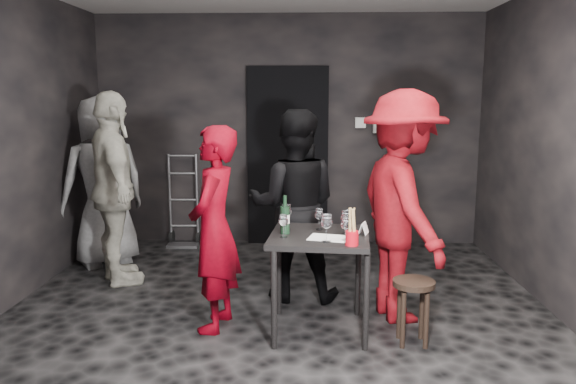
{
  "coord_description": "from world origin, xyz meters",
  "views": [
    {
      "loc": [
        0.24,
        -4.17,
        1.76
      ],
      "look_at": [
        0.08,
        0.25,
        1.0
      ],
      "focal_mm": 35.0,
      "sensor_mm": 36.0,
      "label": 1
    }
  ],
  "objects_px": {
    "bystander_grey": "(102,166)",
    "server_red": "(214,226)",
    "tasting_table": "(319,247)",
    "woman_black": "(294,196)",
    "bystander_cream": "(113,169)",
    "wine_bottle": "(285,219)",
    "breadstick_cup": "(352,227)",
    "stool": "(413,295)",
    "hand_truck": "(184,228)",
    "man_maroon": "(403,183)"
  },
  "relations": [
    {
      "from": "tasting_table",
      "to": "breadstick_cup",
      "type": "height_order",
      "value": "breadstick_cup"
    },
    {
      "from": "hand_truck",
      "to": "breadstick_cup",
      "type": "relative_size",
      "value": 3.89
    },
    {
      "from": "tasting_table",
      "to": "bystander_cream",
      "type": "xyz_separation_m",
      "value": [
        -1.89,
        1.05,
        0.44
      ]
    },
    {
      "from": "tasting_table",
      "to": "stool",
      "type": "relative_size",
      "value": 1.6
    },
    {
      "from": "breadstick_cup",
      "to": "hand_truck",
      "type": "bearing_deg",
      "value": 123.06
    },
    {
      "from": "server_red",
      "to": "bystander_cream",
      "type": "bearing_deg",
      "value": -125.14
    },
    {
      "from": "hand_truck",
      "to": "server_red",
      "type": "relative_size",
      "value": 0.68
    },
    {
      "from": "hand_truck",
      "to": "server_red",
      "type": "height_order",
      "value": "server_red"
    },
    {
      "from": "server_red",
      "to": "woman_black",
      "type": "relative_size",
      "value": 0.88
    },
    {
      "from": "wine_bottle",
      "to": "woman_black",
      "type": "bearing_deg",
      "value": 85.95
    },
    {
      "from": "hand_truck",
      "to": "wine_bottle",
      "type": "distance_m",
      "value": 2.83
    },
    {
      "from": "woman_black",
      "to": "stool",
      "type": "bearing_deg",
      "value": 136.78
    },
    {
      "from": "bystander_cream",
      "to": "wine_bottle",
      "type": "height_order",
      "value": "bystander_cream"
    },
    {
      "from": "wine_bottle",
      "to": "breadstick_cup",
      "type": "distance_m",
      "value": 0.57
    },
    {
      "from": "hand_truck",
      "to": "stool",
      "type": "bearing_deg",
      "value": -52.01
    },
    {
      "from": "stool",
      "to": "woman_black",
      "type": "distance_m",
      "value": 1.38
    },
    {
      "from": "bystander_cream",
      "to": "wine_bottle",
      "type": "bearing_deg",
      "value": -151.18
    },
    {
      "from": "stool",
      "to": "breadstick_cup",
      "type": "xyz_separation_m",
      "value": [
        -0.45,
        -0.1,
        0.52
      ]
    },
    {
      "from": "woman_black",
      "to": "bystander_cream",
      "type": "bearing_deg",
      "value": -8.0
    },
    {
      "from": "server_red",
      "to": "bystander_grey",
      "type": "height_order",
      "value": "bystander_grey"
    },
    {
      "from": "stool",
      "to": "woman_black",
      "type": "xyz_separation_m",
      "value": [
        -0.87,
        0.92,
        0.55
      ]
    },
    {
      "from": "server_red",
      "to": "wine_bottle",
      "type": "xyz_separation_m",
      "value": [
        0.53,
        -0.02,
        0.06
      ]
    },
    {
      "from": "stool",
      "to": "wine_bottle",
      "type": "height_order",
      "value": "wine_bottle"
    },
    {
      "from": "man_maroon",
      "to": "breadstick_cup",
      "type": "height_order",
      "value": "man_maroon"
    },
    {
      "from": "server_red",
      "to": "woman_black",
      "type": "xyz_separation_m",
      "value": [
        0.58,
        0.67,
        0.11
      ]
    },
    {
      "from": "tasting_table",
      "to": "woman_black",
      "type": "distance_m",
      "value": 0.79
    },
    {
      "from": "server_red",
      "to": "wine_bottle",
      "type": "relative_size",
      "value": 5.55
    },
    {
      "from": "bystander_cream",
      "to": "wine_bottle",
      "type": "xyz_separation_m",
      "value": [
        1.63,
        -1.03,
        -0.23
      ]
    },
    {
      "from": "woman_black",
      "to": "bystander_cream",
      "type": "relative_size",
      "value": 0.83
    },
    {
      "from": "hand_truck",
      "to": "server_red",
      "type": "bearing_deg",
      "value": -74.3
    },
    {
      "from": "tasting_table",
      "to": "man_maroon",
      "type": "xyz_separation_m",
      "value": [
        0.65,
        0.3,
        0.44
      ]
    },
    {
      "from": "bystander_cream",
      "to": "wine_bottle",
      "type": "relative_size",
      "value": 7.58
    },
    {
      "from": "bystander_cream",
      "to": "bystander_grey",
      "type": "xyz_separation_m",
      "value": [
        -0.32,
        0.58,
        -0.05
      ]
    },
    {
      "from": "hand_truck",
      "to": "tasting_table",
      "type": "xyz_separation_m",
      "value": [
        1.56,
        -2.44,
        0.45
      ]
    },
    {
      "from": "woman_black",
      "to": "bystander_cream",
      "type": "xyz_separation_m",
      "value": [
        -1.68,
        0.33,
        0.18
      ]
    },
    {
      "from": "stool",
      "to": "tasting_table",
      "type": "bearing_deg",
      "value": 163.3
    },
    {
      "from": "server_red",
      "to": "bystander_cream",
      "type": "distance_m",
      "value": 1.52
    },
    {
      "from": "bystander_cream",
      "to": "breadstick_cup",
      "type": "height_order",
      "value": "bystander_cream"
    },
    {
      "from": "man_maroon",
      "to": "bystander_grey",
      "type": "distance_m",
      "value": 3.15
    },
    {
      "from": "bystander_grey",
      "to": "bystander_cream",
      "type": "bearing_deg",
      "value": 80.65
    },
    {
      "from": "tasting_table",
      "to": "wine_bottle",
      "type": "xyz_separation_m",
      "value": [
        -0.26,
        0.02,
        0.21
      ]
    },
    {
      "from": "stool",
      "to": "bystander_cream",
      "type": "relative_size",
      "value": 0.22
    },
    {
      "from": "server_red",
      "to": "tasting_table",
      "type": "bearing_deg",
      "value": 94.11
    },
    {
      "from": "stool",
      "to": "man_maroon",
      "type": "bearing_deg",
      "value": 91.67
    },
    {
      "from": "man_maroon",
      "to": "stool",
      "type": "bearing_deg",
      "value": 166.55
    },
    {
      "from": "stool",
      "to": "bystander_grey",
      "type": "distance_m",
      "value": 3.47
    },
    {
      "from": "wine_bottle",
      "to": "breadstick_cup",
      "type": "xyz_separation_m",
      "value": [
        0.47,
        -0.31,
        0.02
      ]
    },
    {
      "from": "bystander_grey",
      "to": "server_red",
      "type": "bearing_deg",
      "value": 93.89
    },
    {
      "from": "woman_black",
      "to": "breadstick_cup",
      "type": "relative_size",
      "value": 6.52
    },
    {
      "from": "bystander_grey",
      "to": "wine_bottle",
      "type": "xyz_separation_m",
      "value": [
        1.95,
        -1.61,
        -0.18
      ]
    }
  ]
}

